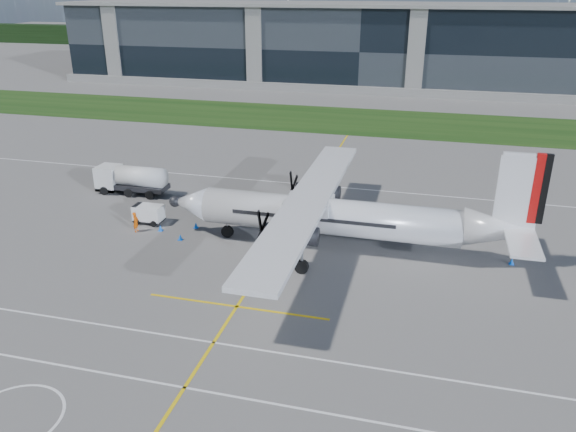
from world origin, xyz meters
name	(u,v)px	position (x,y,z in m)	size (l,w,h in m)	color
ground	(327,132)	(0.00, 40.00, 0.00)	(400.00, 400.00, 0.00)	slate
grass_strip	(337,120)	(0.00, 48.00, 0.02)	(400.00, 18.00, 0.04)	#14330E
terminal_building	(366,47)	(0.00, 80.00, 7.50)	(120.00, 20.00, 15.00)	black
tree_line	(391,42)	(0.00, 140.00, 3.00)	(400.00, 6.00, 6.00)	black
yellow_taxiway_centerline	(297,214)	(3.00, 10.00, 0.01)	(0.20, 70.00, 0.01)	yellow
white_lane_line	(131,378)	(0.00, -14.00, 0.01)	(90.00, 0.15, 0.01)	white
turboprop_aircraft	(343,197)	(8.02, 3.85, 4.32)	(27.79, 28.81, 8.64)	silver
fuel_tanker_truck	(127,179)	(-14.29, 11.18, 1.39)	(7.40, 2.41, 2.78)	silver
baggage_tug	(149,214)	(-8.80, 4.95, 0.79)	(2.62, 1.57, 1.57)	white
ground_crew_person	(136,221)	(-8.95, 3.02, 0.97)	(0.79, 0.57, 1.95)	#F25907
safety_cone_tail	(512,261)	(20.52, 4.58, 0.25)	(0.36, 0.36, 0.50)	blue
safety_cone_nose_port	(180,237)	(-4.72, 2.38, 0.25)	(0.36, 0.36, 0.50)	blue
safety_cone_stbdwing	(334,186)	(4.98, 17.61, 0.25)	(0.36, 0.36, 0.50)	blue
safety_cone_nose_stbd	(196,225)	(-4.47, 4.93, 0.25)	(0.36, 0.36, 0.50)	blue
safety_cone_fwd	(160,228)	(-7.09, 3.64, 0.25)	(0.36, 0.36, 0.50)	blue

